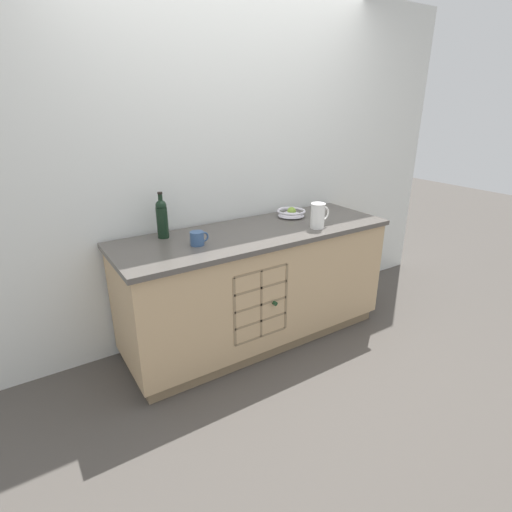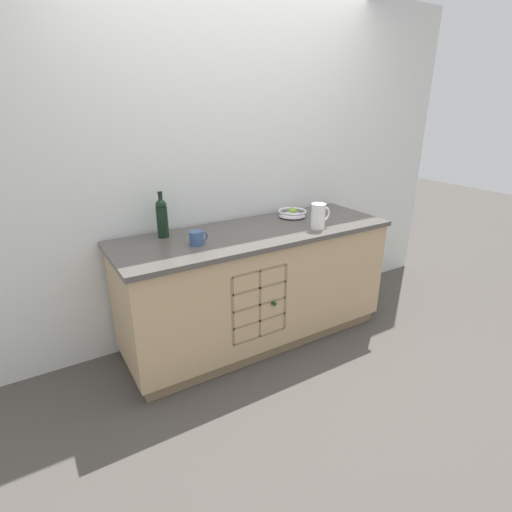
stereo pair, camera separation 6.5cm
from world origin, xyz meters
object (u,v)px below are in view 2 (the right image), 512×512
object	(u,v)px
fruit_bowl	(292,212)
ceramic_mug	(197,238)
white_pitcher	(318,215)
standing_wine_bottle	(162,217)

from	to	relation	value
fruit_bowl	ceramic_mug	bearing A→B (deg)	-167.14
white_pitcher	standing_wine_bottle	distance (m)	1.10
ceramic_mug	standing_wine_bottle	xyz separation A→B (m)	(-0.13, 0.26, 0.09)
white_pitcher	ceramic_mug	distance (m)	0.91
fruit_bowl	white_pitcher	world-z (taller)	white_pitcher
fruit_bowl	ceramic_mug	distance (m)	0.94
white_pitcher	standing_wine_bottle	xyz separation A→B (m)	(-1.03, 0.40, 0.04)
ceramic_mug	standing_wine_bottle	distance (m)	0.31
standing_wine_bottle	white_pitcher	bearing A→B (deg)	-21.17
fruit_bowl	standing_wine_bottle	bearing A→B (deg)	177.05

